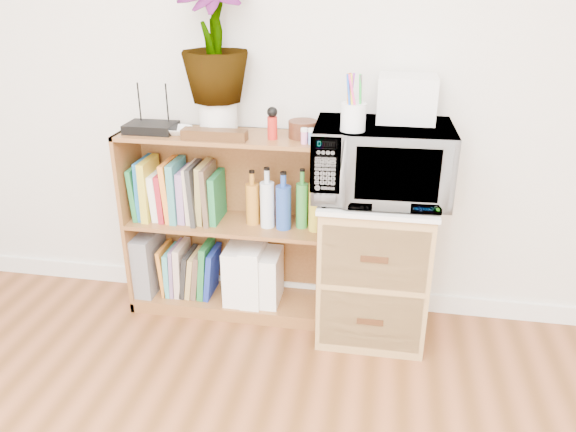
# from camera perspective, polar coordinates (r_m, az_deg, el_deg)

# --- Properties ---
(skirting_board) EXTENTS (4.00, 0.02, 0.10)m
(skirting_board) POSITION_cam_1_polar(r_m,az_deg,el_deg) (3.10, 1.06, -7.57)
(skirting_board) COLOR white
(skirting_board) RESTS_ON ground
(bookshelf) EXTENTS (1.00, 0.30, 0.95)m
(bookshelf) POSITION_cam_1_polar(r_m,az_deg,el_deg) (2.85, -6.30, -1.00)
(bookshelf) COLOR brown
(bookshelf) RESTS_ON ground
(wicker_unit) EXTENTS (0.50, 0.45, 0.70)m
(wicker_unit) POSITION_cam_1_polar(r_m,az_deg,el_deg) (2.73, 8.73, -5.17)
(wicker_unit) COLOR #9E7542
(wicker_unit) RESTS_ON ground
(microwave) EXTENTS (0.61, 0.42, 0.33)m
(microwave) POSITION_cam_1_polar(r_m,az_deg,el_deg) (2.51, 9.46, 5.47)
(microwave) COLOR white
(microwave) RESTS_ON wicker_unit
(pen_cup) EXTENTS (0.10, 0.10, 0.11)m
(pen_cup) POSITION_cam_1_polar(r_m,az_deg,el_deg) (2.35, 6.63, 9.95)
(pen_cup) COLOR white
(pen_cup) RESTS_ON microwave
(small_appliance) EXTENTS (0.25, 0.21, 0.20)m
(small_appliance) POSITION_cam_1_polar(r_m,az_deg,el_deg) (2.54, 11.96, 11.61)
(small_appliance) COLOR silver
(small_appliance) RESTS_ON microwave
(router) EXTENTS (0.23, 0.16, 0.04)m
(router) POSITION_cam_1_polar(r_m,az_deg,el_deg) (2.78, -13.73, 8.72)
(router) COLOR black
(router) RESTS_ON bookshelf
(white_bowl) EXTENTS (0.13, 0.13, 0.03)m
(white_bowl) POSITION_cam_1_polar(r_m,az_deg,el_deg) (2.72, -11.13, 8.52)
(white_bowl) COLOR white
(white_bowl) RESTS_ON bookshelf
(plant_pot) EXTENTS (0.18, 0.18, 0.15)m
(plant_pot) POSITION_cam_1_polar(r_m,az_deg,el_deg) (2.69, -7.10, 9.93)
(plant_pot) COLOR silver
(plant_pot) RESTS_ON bookshelf
(potted_plant) EXTENTS (0.31, 0.31, 0.56)m
(potted_plant) POSITION_cam_1_polar(r_m,az_deg,el_deg) (2.63, -7.50, 17.49)
(potted_plant) COLOR #2B6B2D
(potted_plant) RESTS_ON plant_pot
(trinket_box) EXTENTS (0.30, 0.07, 0.05)m
(trinket_box) POSITION_cam_1_polar(r_m,az_deg,el_deg) (2.59, -7.48, 8.19)
(trinket_box) COLOR #34200E
(trinket_box) RESTS_ON bookshelf
(kokeshi_doll) EXTENTS (0.05, 0.05, 0.10)m
(kokeshi_doll) POSITION_cam_1_polar(r_m,az_deg,el_deg) (2.57, -1.60, 8.93)
(kokeshi_doll) COLOR red
(kokeshi_doll) RESTS_ON bookshelf
(wooden_bowl) EXTENTS (0.13, 0.13, 0.08)m
(wooden_bowl) POSITION_cam_1_polar(r_m,az_deg,el_deg) (2.60, 1.52, 8.81)
(wooden_bowl) COLOR #391A0F
(wooden_bowl) RESTS_ON bookshelf
(paint_jars) EXTENTS (0.12, 0.04, 0.06)m
(paint_jars) POSITION_cam_1_polar(r_m,az_deg,el_deg) (2.50, 2.41, 7.98)
(paint_jars) COLOR pink
(paint_jars) RESTS_ON bookshelf
(file_box) EXTENTS (0.10, 0.26, 0.33)m
(file_box) POSITION_cam_1_polar(r_m,az_deg,el_deg) (3.09, -13.90, -4.45)
(file_box) COLOR slate
(file_box) RESTS_ON bookshelf
(magazine_holder_left) EXTENTS (0.10, 0.24, 0.30)m
(magazine_holder_left) POSITION_cam_1_polar(r_m,az_deg,el_deg) (2.94, -5.24, -5.66)
(magazine_holder_left) COLOR white
(magazine_holder_left) RESTS_ON bookshelf
(magazine_holder_mid) EXTENTS (0.10, 0.25, 0.32)m
(magazine_holder_mid) POSITION_cam_1_polar(r_m,az_deg,el_deg) (2.92, -3.48, -5.70)
(magazine_holder_mid) COLOR white
(magazine_holder_mid) RESTS_ON bookshelf
(magazine_holder_right) EXTENTS (0.09, 0.22, 0.27)m
(magazine_holder_right) POSITION_cam_1_polar(r_m,az_deg,el_deg) (2.91, -1.66, -6.23)
(magazine_holder_right) COLOR white
(magazine_holder_right) RESTS_ON bookshelf
(cookbooks) EXTENTS (0.44, 0.20, 0.31)m
(cookbooks) POSITION_cam_1_polar(r_m,az_deg,el_deg) (2.86, -11.17, 2.39)
(cookbooks) COLOR #1E7239
(cookbooks) RESTS_ON bookshelf
(liquor_bottles) EXTENTS (0.47, 0.07, 0.31)m
(liquor_bottles) POSITION_cam_1_polar(r_m,az_deg,el_deg) (2.71, 0.52, 1.70)
(liquor_bottles) COLOR #BA7523
(liquor_bottles) RESTS_ON bookshelf
(lower_books) EXTENTS (0.30, 0.19, 0.30)m
(lower_books) POSITION_cam_1_polar(r_m,az_deg,el_deg) (3.03, -9.90, -5.41)
(lower_books) COLOR orange
(lower_books) RESTS_ON bookshelf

